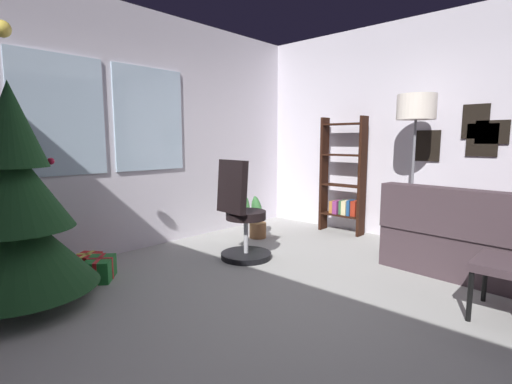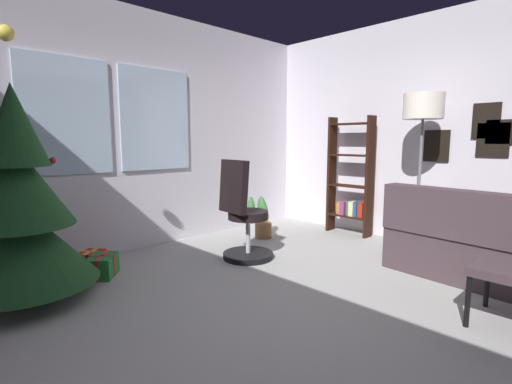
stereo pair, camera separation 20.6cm
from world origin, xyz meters
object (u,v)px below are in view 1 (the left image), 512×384
at_px(office_chair, 242,221).
at_px(holiday_tree, 19,216).
at_px(gift_box_red, 88,264).
at_px(floor_lamp, 416,116).
at_px(gift_box_green, 100,269).
at_px(potted_plant, 255,220).
at_px(footstool, 509,269).
at_px(couch, 504,246).
at_px(bookshelf, 343,182).

bearing_deg(office_chair, holiday_tree, 168.83).
relative_size(gift_box_red, floor_lamp, 0.17).
xyz_separation_m(gift_box_green, potted_plant, (2.14, -0.01, 0.14)).
bearing_deg(office_chair, footstool, -82.20).
distance_m(couch, potted_plant, 2.81).
xyz_separation_m(gift_box_green, bookshelf, (3.17, -0.73, 0.62)).
xyz_separation_m(office_chair, bookshelf, (1.84, -0.18, 0.29)).
bearing_deg(gift_box_red, office_chair, -30.34).
relative_size(couch, bookshelf, 1.18).
bearing_deg(potted_plant, gift_box_red, 173.40).
xyz_separation_m(gift_box_green, office_chair, (1.34, -0.55, 0.33)).
xyz_separation_m(gift_box_red, potted_plant, (2.16, -0.25, 0.14)).
relative_size(footstool, office_chair, 0.48).
height_order(gift_box_green, bookshelf, bookshelf).
distance_m(couch, floor_lamp, 1.63).
relative_size(office_chair, bookshelf, 0.68).
bearing_deg(gift_box_red, potted_plant, -6.60).
height_order(office_chair, bookshelf, bookshelf).
bearing_deg(gift_box_green, holiday_tree, -166.84).
xyz_separation_m(couch, floor_lamp, (0.23, 0.98, 1.28)).
xyz_separation_m(footstool, bookshelf, (1.51, 2.23, 0.34)).
height_order(couch, footstool, couch).
distance_m(footstool, gift_box_red, 3.62).
distance_m(footstool, bookshelf, 2.71).
bearing_deg(gift_box_green, floor_lamp, -31.71).
xyz_separation_m(footstool, potted_plant, (0.48, 2.95, -0.14)).
height_order(gift_box_red, bookshelf, bookshelf).
bearing_deg(holiday_tree, office_chair, -11.17).
bearing_deg(holiday_tree, gift_box_green, 13.16).
bearing_deg(gift_box_red, couch, -48.30).
distance_m(gift_box_green, bookshelf, 3.31).
bearing_deg(couch, footstool, -169.28).
xyz_separation_m(footstool, floor_lamp, (1.23, 1.17, 1.20)).
height_order(footstool, holiday_tree, holiday_tree).
xyz_separation_m(couch, footstool, (-1.00, -0.19, 0.08)).
bearing_deg(bookshelf, footstool, -124.08).
bearing_deg(footstool, couch, 10.72).
distance_m(couch, gift_box_green, 3.85).
bearing_deg(footstool, bookshelf, 55.92).
distance_m(gift_box_red, potted_plant, 2.18).
distance_m(gift_box_green, office_chair, 1.48).
distance_m(floor_lamp, potted_plant, 2.35).
height_order(holiday_tree, gift_box_green, holiday_tree).
relative_size(gift_box_green, office_chair, 0.36).
xyz_separation_m(footstool, holiday_tree, (-2.33, 2.80, 0.35)).
distance_m(footstool, floor_lamp, 2.08).
distance_m(footstool, holiday_tree, 3.66).
bearing_deg(holiday_tree, potted_plant, 2.95).
relative_size(couch, footstool, 3.67).
bearing_deg(couch, gift_box_green, 133.90).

